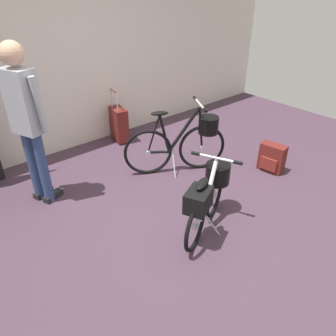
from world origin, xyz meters
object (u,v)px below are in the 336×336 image
Objects in this scene: visitor_near_wall at (26,116)px; backpack_on_floor at (272,158)px; rolling_suitcase at (119,124)px; folding_bike_foreground at (208,195)px; display_bike_left at (185,141)px.

visitor_near_wall reaches higher than backpack_on_floor.
rolling_suitcase is (1.56, 0.77, -0.76)m from visitor_near_wall.
folding_bike_foreground is at bearing -171.09° from backpack_on_floor.
rolling_suitcase is at bearing 96.67° from display_bike_left.
display_bike_left is 1.36m from rolling_suitcase.
visitor_near_wall reaches higher than folding_bike_foreground.
display_bike_left is 1.46× the size of rolling_suitcase.
backpack_on_floor is (0.89, -0.77, -0.25)m from display_bike_left.
visitor_near_wall is at bearing -153.84° from rolling_suitcase.
display_bike_left is at bearing -18.47° from visitor_near_wall.
backpack_on_floor is (2.60, -1.35, -0.86)m from visitor_near_wall.
visitor_near_wall reaches higher than rolling_suitcase.
backpack_on_floor is at bearing -41.09° from display_bike_left.
rolling_suitcase is (-0.16, 1.34, -0.15)m from display_bike_left.
display_bike_left reaches higher than rolling_suitcase.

